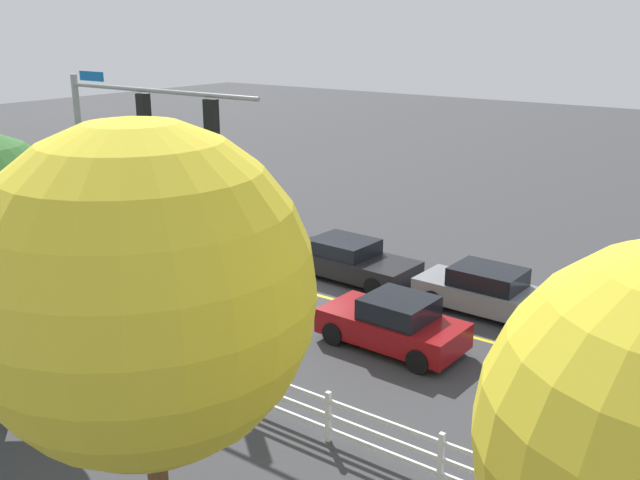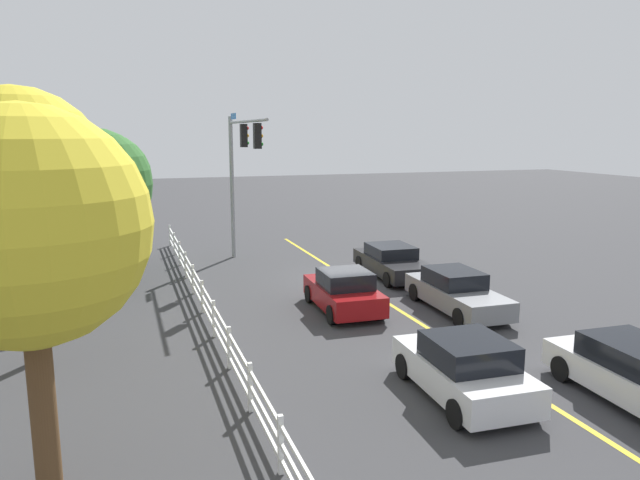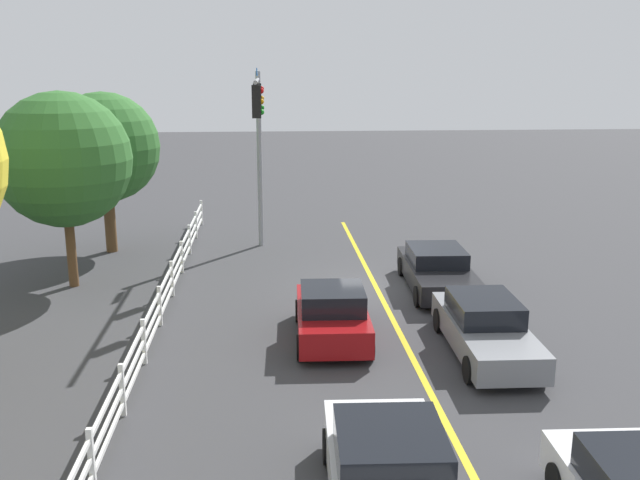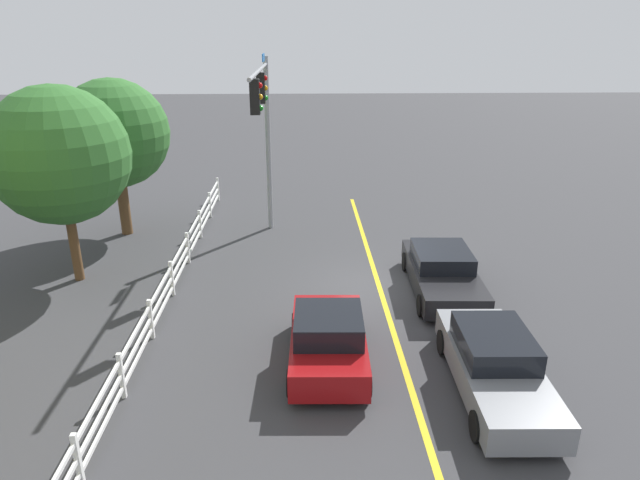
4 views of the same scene
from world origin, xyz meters
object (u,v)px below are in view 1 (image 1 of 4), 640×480
(car_0, at_px, (393,324))
(car_1, at_px, (492,293))
(tree_0, at_px, (144,292))
(car_3, at_px, (348,260))

(car_0, bearing_deg, car_1, -106.12)
(car_0, bearing_deg, tree_0, 102.05)
(car_3, height_order, tree_0, tree_0)
(car_0, xyz_separation_m, tree_0, (-1.73, 9.65, 4.33))
(car_1, xyz_separation_m, tree_0, (-0.52, 13.39, 4.35))
(car_0, height_order, tree_0, tree_0)
(car_0, xyz_separation_m, car_1, (-1.21, -3.74, -0.02))
(car_3, bearing_deg, tree_0, -64.39)
(car_0, distance_m, tree_0, 10.71)
(car_1, bearing_deg, tree_0, -86.18)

